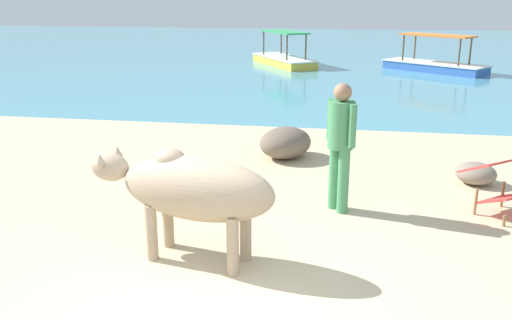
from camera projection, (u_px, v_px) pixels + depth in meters
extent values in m
cube|color=teal|center=(326.00, 53.00, 25.29)|extent=(60.00, 36.00, 0.03)
cylinder|color=tan|center=(151.00, 232.00, 5.54)|extent=(0.12, 0.12, 0.60)
cylinder|color=tan|center=(168.00, 220.00, 5.84)|extent=(0.12, 0.12, 0.60)
cylinder|color=tan|center=(233.00, 246.00, 5.24)|extent=(0.12, 0.12, 0.60)
cylinder|color=tan|center=(246.00, 233.00, 5.54)|extent=(0.12, 0.12, 0.60)
ellipsoid|color=tan|center=(197.00, 188.00, 5.40)|extent=(1.73, 0.92, 0.66)
ellipsoid|color=tan|center=(110.00, 167.00, 5.71)|extent=(0.48, 0.34, 0.31)
cone|color=tan|center=(100.00, 159.00, 5.53)|extent=(0.13, 0.13, 0.11)
cone|color=tan|center=(117.00, 151.00, 5.81)|extent=(0.13, 0.13, 0.11)
ellipsoid|color=tan|center=(170.00, 159.00, 5.41)|extent=(0.35, 0.32, 0.22)
cylinder|color=olive|center=(504.00, 221.00, 6.40)|extent=(0.04, 0.04, 0.14)
cylinder|color=olive|center=(503.00, 194.00, 6.97)|extent=(0.04, 0.04, 0.34)
cylinder|color=olive|center=(476.00, 202.00, 6.71)|extent=(0.04, 0.04, 0.34)
cube|color=red|center=(505.00, 198.00, 6.65)|extent=(0.68, 0.66, 0.21)
cube|color=red|center=(486.00, 166.00, 6.81)|extent=(0.70, 0.69, 0.23)
cylinder|color=#428956|center=(343.00, 181.00, 6.72)|extent=(0.14, 0.14, 0.82)
cylinder|color=#428956|center=(334.00, 177.00, 6.87)|extent=(0.14, 0.14, 0.82)
cylinder|color=#428956|center=(341.00, 125.00, 6.59)|extent=(0.32, 0.32, 0.58)
cylinder|color=#428956|center=(353.00, 126.00, 6.40)|extent=(0.09, 0.09, 0.52)
cylinder|color=#428956|center=(331.00, 119.00, 6.75)|extent=(0.09, 0.09, 0.52)
sphere|color=#997051|center=(343.00, 92.00, 6.47)|extent=(0.22, 0.22, 0.22)
ellipsoid|color=#6B5B4C|center=(285.00, 143.00, 9.05)|extent=(1.15, 1.22, 0.51)
ellipsoid|color=gray|center=(476.00, 173.00, 7.82)|extent=(0.80, 0.80, 0.31)
cube|color=#3866B7|center=(434.00, 68.00, 19.29)|extent=(3.52, 3.08, 0.28)
cube|color=white|center=(435.00, 63.00, 19.25)|extent=(3.61, 3.16, 0.04)
cylinder|color=brown|center=(403.00, 49.00, 19.62)|extent=(0.06, 0.06, 0.95)
cylinder|color=brown|center=(415.00, 47.00, 20.12)|extent=(0.06, 0.06, 0.95)
cylinder|color=brown|center=(459.00, 53.00, 18.10)|extent=(0.06, 0.06, 0.95)
cylinder|color=brown|center=(470.00, 52.00, 18.60)|extent=(0.06, 0.06, 0.95)
cube|color=orange|center=(437.00, 35.00, 18.96)|extent=(2.56, 2.28, 0.06)
cube|color=gold|center=(284.00, 61.00, 21.00)|extent=(2.84, 3.64, 0.28)
cube|color=white|center=(284.00, 57.00, 20.95)|extent=(2.92, 3.73, 0.04)
cylinder|color=brown|center=(264.00, 43.00, 21.63)|extent=(0.06, 0.06, 0.95)
cylinder|color=brown|center=(281.00, 43.00, 21.91)|extent=(0.06, 0.06, 0.95)
cylinder|color=brown|center=(287.00, 48.00, 19.72)|extent=(0.06, 0.06, 0.95)
cylinder|color=brown|center=(306.00, 47.00, 20.00)|extent=(0.06, 0.06, 0.95)
cube|color=#339356|center=(284.00, 32.00, 20.67)|extent=(2.13, 2.63, 0.06)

